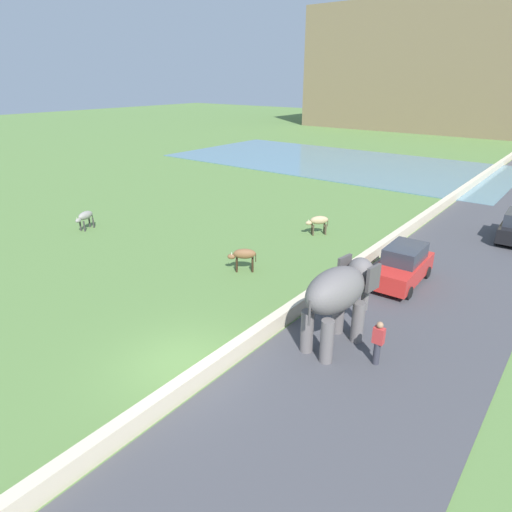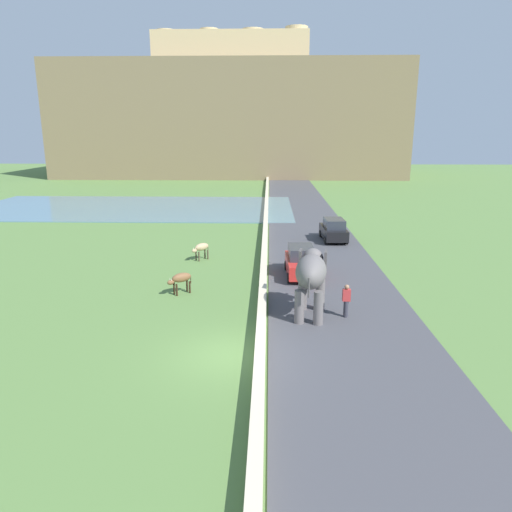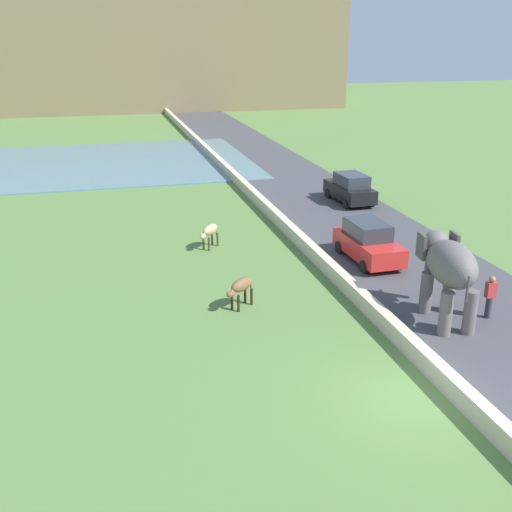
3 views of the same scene
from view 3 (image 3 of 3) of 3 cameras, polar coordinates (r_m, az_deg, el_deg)
ground_plane at (r=17.77m, az=14.34°, el=-12.93°), size 220.00×220.00×0.00m
road_surface at (r=36.50m, az=6.40°, el=4.90°), size 7.00×120.00×0.06m
barrier_wall at (r=33.41m, az=1.52°, el=4.10°), size 0.40×110.00×0.62m
lake at (r=50.18m, az=-21.71°, el=7.79°), size 36.00×18.00×0.08m
hill_distant at (r=94.01m, az=-14.47°, el=19.93°), size 64.00×28.00×20.49m
elephant at (r=21.71m, az=17.65°, el=-1.02°), size 1.78×3.56×2.99m
person_beside_elephant at (r=22.81m, az=21.14°, el=-3.58°), size 0.36×0.22×1.63m
car_black at (r=36.76m, az=8.84°, el=6.30°), size 1.93×4.07×1.80m
car_red at (r=27.22m, az=10.50°, el=1.30°), size 1.89×4.05×1.80m
cow_tan at (r=28.54m, az=-4.38°, el=2.34°), size 1.19×1.25×1.15m
cow_brown at (r=22.20m, az=-1.44°, el=-2.90°), size 1.30×1.11×1.15m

